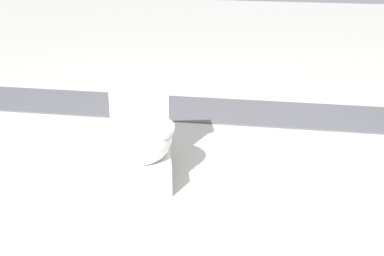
{
  "coord_description": "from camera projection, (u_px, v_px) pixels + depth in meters",
  "views": [
    {
      "loc": [
        2.65,
        0.57,
        1.38
      ],
      "look_at": [
        -0.04,
        0.11,
        0.3
      ],
      "focal_mm": 50.0,
      "sensor_mm": 36.0,
      "label": 1
    }
  ],
  "objects": [
    {
      "name": "ground_plane",
      "position": [
        172.0,
        178.0,
        3.03
      ],
      "size": [
        14.0,
        14.0,
        0.0
      ],
      "primitive_type": "plane",
      "color": "#A8A59E"
    },
    {
      "name": "gravel_strip",
      "position": [
        268.0,
        113.0,
        4.01
      ],
      "size": [
        0.56,
        8.0,
        0.01
      ],
      "primitive_type": "cube",
      "color": "#4C4C51",
      "rests_on": "ground"
    },
    {
      "name": "toilet",
      "position": [
        140.0,
        138.0,
        3.01
      ],
      "size": [
        0.7,
        0.51,
        0.52
      ],
      "rotation": [
        0.0,
        0.0,
        0.24
      ],
      "color": "white",
      "rests_on": "ground"
    }
  ]
}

